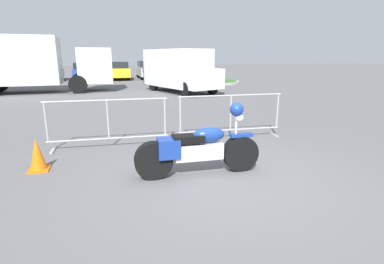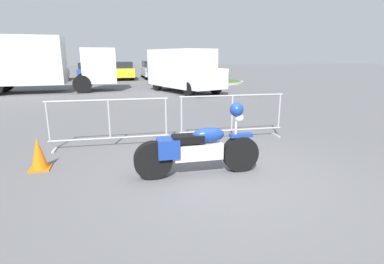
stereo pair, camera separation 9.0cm
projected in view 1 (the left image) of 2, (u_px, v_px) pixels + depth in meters
name	position (u px, v px, depth m)	size (l,w,h in m)	color
ground_plane	(225.00, 179.00, 4.93)	(120.00, 120.00, 0.00)	#5B5B5E
motorcycle	(198.00, 148.00, 5.03)	(2.16, 0.33, 1.22)	black
crowd_barrier_near	(108.00, 123.00, 6.51)	(2.59, 0.56, 1.07)	#9EA0A5
crowd_barrier_far	(231.00, 116.00, 7.27)	(2.59, 0.56, 1.07)	#9EA0A5
box_truck	(27.00, 62.00, 15.86)	(7.76, 2.45, 2.98)	silver
delivery_van	(179.00, 69.00, 16.43)	(3.53, 5.36, 2.31)	white
parked_car_red	(13.00, 72.00, 23.23)	(1.68, 4.04, 1.37)	#B21E19
parked_car_tan	(50.00, 72.00, 24.05)	(1.66, 4.00, 1.35)	tan
parked_car_blue	(85.00, 71.00, 24.60)	(1.74, 4.17, 1.41)	#284799
parked_car_yellow	(118.00, 70.00, 25.31)	(1.80, 4.33, 1.46)	yellow
parked_car_silver	(148.00, 70.00, 26.31)	(1.86, 4.47, 1.51)	#B7BABF
pedestrian	(145.00, 71.00, 20.52)	(0.34, 0.34, 1.69)	#262838
planter_island	(210.00, 79.00, 22.29)	(4.52, 4.52, 1.18)	#ADA89E
traffic_cone	(37.00, 155.00, 5.25)	(0.34, 0.34, 0.59)	orange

